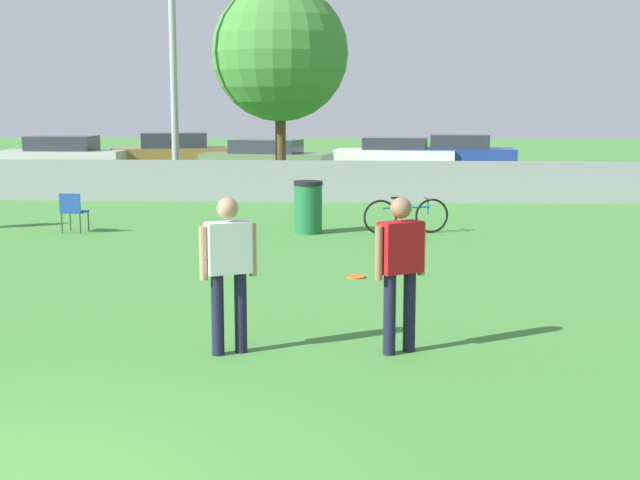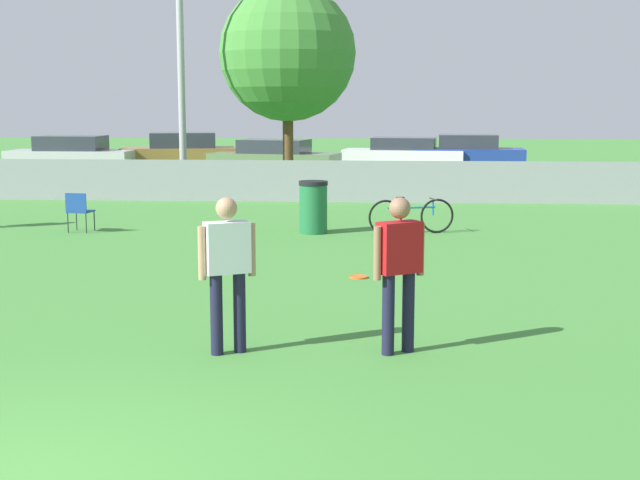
{
  "view_description": "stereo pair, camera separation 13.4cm",
  "coord_description": "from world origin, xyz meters",
  "px_view_note": "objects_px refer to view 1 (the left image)",
  "views": [
    {
      "loc": [
        2.56,
        -5.35,
        2.61
      ],
      "look_at": [
        1.99,
        4.7,
        1.05
      ],
      "focal_mm": 50.0,
      "sensor_mm": 36.0,
      "label": 1
    },
    {
      "loc": [
        2.7,
        -5.34,
        2.61
      ],
      "look_at": [
        1.99,
        4.7,
        1.05
      ],
      "focal_mm": 50.0,
      "sensor_mm": 36.0,
      "label": 2
    }
  ],
  "objects_px": {
    "tree_near_pole": "(280,53)",
    "trash_bin": "(308,207)",
    "parked_car_white": "(395,154)",
    "light_pole": "(172,4)",
    "parked_car_silver": "(63,156)",
    "player_receiver_white": "(228,263)",
    "folding_chair_sideline": "(73,209)",
    "bicycle_sideline": "(406,216)",
    "parked_car_olive": "(266,158)",
    "frisbee_disc": "(356,277)",
    "parked_car_blue": "(459,154)",
    "player_defender_red": "(400,262)",
    "parked_car_tan": "(175,153)"
  },
  "relations": [
    {
      "from": "light_pole",
      "to": "parked_car_silver",
      "type": "bearing_deg",
      "value": 131.11
    },
    {
      "from": "parked_car_tan",
      "to": "parked_car_blue",
      "type": "bearing_deg",
      "value": -5.22
    },
    {
      "from": "trash_bin",
      "to": "parked_car_silver",
      "type": "bearing_deg",
      "value": 125.61
    },
    {
      "from": "player_defender_red",
      "to": "parked_car_blue",
      "type": "xyz_separation_m",
      "value": [
        3.02,
        25.05,
        -0.29
      ]
    },
    {
      "from": "light_pole",
      "to": "parked_car_white",
      "type": "relative_size",
      "value": 1.91
    },
    {
      "from": "light_pole",
      "to": "trash_bin",
      "type": "distance_m",
      "value": 9.79
    },
    {
      "from": "tree_near_pole",
      "to": "parked_car_tan",
      "type": "relative_size",
      "value": 1.25
    },
    {
      "from": "tree_near_pole",
      "to": "trash_bin",
      "type": "distance_m",
      "value": 9.85
    },
    {
      "from": "player_defender_red",
      "to": "parked_car_olive",
      "type": "bearing_deg",
      "value": 67.17
    },
    {
      "from": "tree_near_pole",
      "to": "bicycle_sideline",
      "type": "distance_m",
      "value": 10.35
    },
    {
      "from": "bicycle_sideline",
      "to": "parked_car_blue",
      "type": "height_order",
      "value": "parked_car_blue"
    },
    {
      "from": "player_receiver_white",
      "to": "parked_car_silver",
      "type": "distance_m",
      "value": 24.38
    },
    {
      "from": "tree_near_pole",
      "to": "parked_car_silver",
      "type": "relative_size",
      "value": 1.36
    },
    {
      "from": "trash_bin",
      "to": "parked_car_white",
      "type": "relative_size",
      "value": 0.22
    },
    {
      "from": "player_defender_red",
      "to": "trash_bin",
      "type": "height_order",
      "value": "player_defender_red"
    },
    {
      "from": "tree_near_pole",
      "to": "player_defender_red",
      "type": "xyz_separation_m",
      "value": [
        3.04,
        -17.67,
        -3.08
      ]
    },
    {
      "from": "light_pole",
      "to": "tree_near_pole",
      "type": "relative_size",
      "value": 1.49
    },
    {
      "from": "frisbee_disc",
      "to": "trash_bin",
      "type": "distance_m",
      "value": 4.71
    },
    {
      "from": "player_defender_red",
      "to": "bicycle_sideline",
      "type": "distance_m",
      "value": 8.67
    },
    {
      "from": "trash_bin",
      "to": "parked_car_blue",
      "type": "height_order",
      "value": "parked_car_blue"
    },
    {
      "from": "frisbee_disc",
      "to": "folding_chair_sideline",
      "type": "height_order",
      "value": "folding_chair_sideline"
    },
    {
      "from": "trash_bin",
      "to": "parked_car_olive",
      "type": "xyz_separation_m",
      "value": [
        -2.48,
        13.86,
        0.11
      ]
    },
    {
      "from": "parked_car_tan",
      "to": "parked_car_white",
      "type": "xyz_separation_m",
      "value": [
        8.27,
        1.16,
        -0.07
      ]
    },
    {
      "from": "light_pole",
      "to": "bicycle_sideline",
      "type": "xyz_separation_m",
      "value": [
        6.27,
        -7.34,
        -4.94
      ]
    },
    {
      "from": "player_receiver_white",
      "to": "parked_car_tan",
      "type": "distance_m",
      "value": 24.77
    },
    {
      "from": "parked_car_tan",
      "to": "player_defender_red",
      "type": "bearing_deg",
      "value": -83.46
    },
    {
      "from": "light_pole",
      "to": "trash_bin",
      "type": "relative_size",
      "value": 8.61
    },
    {
      "from": "parked_car_white",
      "to": "folding_chair_sideline",
      "type": "bearing_deg",
      "value": -105.01
    },
    {
      "from": "tree_near_pole",
      "to": "folding_chair_sideline",
      "type": "bearing_deg",
      "value": -109.34
    },
    {
      "from": "trash_bin",
      "to": "parked_car_white",
      "type": "bearing_deg",
      "value": 82.5
    },
    {
      "from": "parked_car_olive",
      "to": "folding_chair_sideline",
      "type": "bearing_deg",
      "value": -87.12
    },
    {
      "from": "player_receiver_white",
      "to": "folding_chair_sideline",
      "type": "bearing_deg",
      "value": 90.92
    },
    {
      "from": "frisbee_disc",
      "to": "folding_chair_sideline",
      "type": "relative_size",
      "value": 0.35
    },
    {
      "from": "parked_car_silver",
      "to": "parked_car_white",
      "type": "distance_m",
      "value": 12.3
    },
    {
      "from": "tree_near_pole",
      "to": "bicycle_sideline",
      "type": "bearing_deg",
      "value": -69.15
    },
    {
      "from": "frisbee_disc",
      "to": "parked_car_blue",
      "type": "distance_m",
      "value": 21.33
    },
    {
      "from": "tree_near_pole",
      "to": "player_receiver_white",
      "type": "distance_m",
      "value": 18.12
    },
    {
      "from": "parked_car_blue",
      "to": "frisbee_disc",
      "type": "bearing_deg",
      "value": -96.63
    },
    {
      "from": "trash_bin",
      "to": "parked_car_silver",
      "type": "height_order",
      "value": "parked_car_silver"
    },
    {
      "from": "light_pole",
      "to": "parked_car_silver",
      "type": "xyz_separation_m",
      "value": [
        -5.5,
        6.3,
        -4.6
      ]
    },
    {
      "from": "trash_bin",
      "to": "parked_car_blue",
      "type": "distance_m",
      "value": 17.08
    },
    {
      "from": "tree_near_pole",
      "to": "parked_car_silver",
      "type": "height_order",
      "value": "tree_near_pole"
    },
    {
      "from": "parked_car_silver",
      "to": "player_defender_red",
      "type": "bearing_deg",
      "value": -62.08
    },
    {
      "from": "player_receiver_white",
      "to": "trash_bin",
      "type": "relative_size",
      "value": 1.57
    },
    {
      "from": "bicycle_sideline",
      "to": "parked_car_olive",
      "type": "height_order",
      "value": "parked_car_olive"
    },
    {
      "from": "frisbee_disc",
      "to": "folding_chair_sideline",
      "type": "bearing_deg",
      "value": 143.08
    },
    {
      "from": "frisbee_disc",
      "to": "bicycle_sideline",
      "type": "distance_m",
      "value": 4.71
    },
    {
      "from": "folding_chair_sideline",
      "to": "bicycle_sideline",
      "type": "xyz_separation_m",
      "value": [
        6.71,
        0.26,
        -0.11
      ]
    },
    {
      "from": "player_defender_red",
      "to": "light_pole",
      "type": "bearing_deg",
      "value": 77.13
    },
    {
      "from": "bicycle_sideline",
      "to": "parked_car_olive",
      "type": "relative_size",
      "value": 0.36
    }
  ]
}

